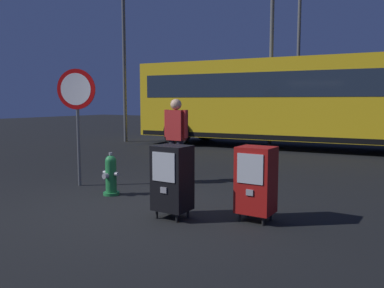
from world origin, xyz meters
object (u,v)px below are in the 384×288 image
at_px(street_light_near_left, 124,36).
at_px(street_light_near_right, 299,40).
at_px(fire_hydrant, 111,175).
at_px(street_light_far_left, 272,36).
at_px(stop_sign, 77,102).
at_px(newspaper_box_primary, 256,180).
at_px(pedestrian, 176,135).
at_px(bus_near, 288,99).
at_px(newspaper_box_secondary, 172,178).

bearing_deg(street_light_near_left, street_light_near_right, 37.66).
xyz_separation_m(fire_hydrant, street_light_near_left, (-5.89, 7.08, 3.80)).
bearing_deg(street_light_near_left, street_light_far_left, 16.04).
relative_size(stop_sign, street_light_near_left, 0.31).
height_order(newspaper_box_primary, street_light_far_left, street_light_far_left).
xyz_separation_m(fire_hydrant, newspaper_box_primary, (2.73, -0.08, 0.22)).
relative_size(street_light_near_right, street_light_far_left, 1.05).
height_order(fire_hydrant, street_light_near_right, street_light_near_right).
bearing_deg(stop_sign, fire_hydrant, -12.50).
xyz_separation_m(pedestrian, bus_near, (-0.03, 6.91, 0.76)).
xyz_separation_m(newspaper_box_primary, street_light_near_right, (-3.02, 11.48, 3.52)).
distance_m(fire_hydrant, bus_near, 8.54).
xyz_separation_m(fire_hydrant, stop_sign, (-1.05, 0.23, 1.25)).
relative_size(fire_hydrant, pedestrian, 0.45).
bearing_deg(street_light_far_left, newspaper_box_primary, -70.22).
height_order(pedestrian, bus_near, bus_near).
height_order(stop_sign, street_light_near_right, street_light_near_right).
height_order(newspaper_box_secondary, street_light_far_left, street_light_far_left).
distance_m(newspaper_box_primary, street_light_near_left, 11.76).
xyz_separation_m(newspaper_box_secondary, bus_near, (-1.38, 8.99, 1.14)).
relative_size(newspaper_box_secondary, stop_sign, 0.46).
bearing_deg(newspaper_box_primary, newspaper_box_secondary, -155.04).
bearing_deg(stop_sign, street_light_near_right, 86.10).
height_order(bus_near, street_light_far_left, street_light_far_left).
height_order(stop_sign, bus_near, bus_near).
bearing_deg(bus_near, newspaper_box_secondary, -86.62).
bearing_deg(street_light_near_right, pedestrian, -86.32).
relative_size(newspaper_box_primary, street_light_near_left, 0.14).
bearing_deg(pedestrian, fire_hydrant, -102.70).
bearing_deg(street_light_near_left, stop_sign, -54.74).
bearing_deg(newspaper_box_secondary, bus_near, 98.71).
relative_size(stop_sign, street_light_far_left, 0.33).
bearing_deg(pedestrian, street_light_near_right, 93.68).
xyz_separation_m(newspaper_box_primary, stop_sign, (-3.78, 0.32, 1.03)).
bearing_deg(bus_near, newspaper_box_primary, -79.47).
height_order(bus_near, street_light_near_right, street_light_near_right).
relative_size(bus_near, street_light_near_left, 1.49).
xyz_separation_m(stop_sign, street_light_near_left, (-4.84, 6.84, 2.55)).
bearing_deg(newspaper_box_secondary, street_light_near_right, 99.41).
height_order(newspaper_box_secondary, stop_sign, stop_sign).
xyz_separation_m(fire_hydrant, bus_near, (0.31, 8.43, 1.36)).
distance_m(newspaper_box_secondary, bus_near, 9.17).
distance_m(pedestrian, street_light_far_left, 7.77).
height_order(fire_hydrant, newspaper_box_primary, newspaper_box_primary).
distance_m(fire_hydrant, stop_sign, 1.65).
relative_size(fire_hydrant, street_light_far_left, 0.11).
height_order(pedestrian, street_light_near_right, street_light_near_right).
xyz_separation_m(stop_sign, pedestrian, (1.40, 1.28, -0.65)).
relative_size(fire_hydrant, newspaper_box_primary, 0.73).
bearing_deg(pedestrian, newspaper_box_secondary, -57.09).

